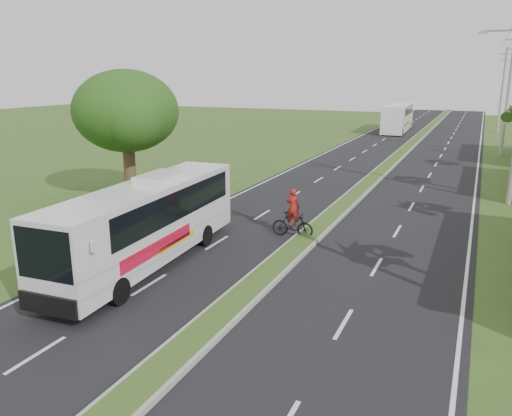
% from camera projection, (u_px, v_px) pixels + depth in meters
% --- Properties ---
extents(ground, '(180.00, 180.00, 0.00)m').
position_uv_depth(ground, '(238.00, 303.00, 16.23)').
color(ground, '#36541F').
rests_on(ground, ground).
extents(road_asphalt, '(14.00, 160.00, 0.02)m').
position_uv_depth(road_asphalt, '(368.00, 184.00, 33.85)').
color(road_asphalt, black).
rests_on(road_asphalt, ground).
extents(median_strip, '(1.20, 160.00, 0.18)m').
position_uv_depth(median_strip, '(368.00, 183.00, 33.82)').
color(median_strip, gray).
rests_on(median_strip, ground).
extents(lane_edge_left, '(0.12, 160.00, 0.01)m').
position_uv_depth(lane_edge_left, '(277.00, 176.00, 36.50)').
color(lane_edge_left, silver).
rests_on(lane_edge_left, ground).
extents(lane_edge_right, '(0.12, 160.00, 0.01)m').
position_uv_depth(lane_edge_right, '(475.00, 194.00, 31.20)').
color(lane_edge_right, silver).
rests_on(lane_edge_right, ground).
extents(shade_tree, '(6.30, 6.00, 7.54)m').
position_uv_depth(shade_tree, '(125.00, 114.00, 28.55)').
color(shade_tree, '#473321').
rests_on(shade_tree, ground).
extents(utility_pole_c, '(1.60, 0.28, 11.00)m').
position_uv_depth(utility_pole_c, '(508.00, 92.00, 44.88)').
color(utility_pole_c, gray).
rests_on(utility_pole_c, ground).
extents(utility_pole_d, '(1.60, 0.28, 10.50)m').
position_uv_depth(utility_pole_d, '(502.00, 90.00, 62.57)').
color(utility_pole_d, gray).
rests_on(utility_pole_d, ground).
extents(coach_bus_main, '(2.82, 10.73, 3.43)m').
position_uv_depth(coach_bus_main, '(148.00, 218.00, 19.08)').
color(coach_bus_main, silver).
rests_on(coach_bus_main, ground).
extents(coach_bus_far, '(2.98, 12.06, 3.49)m').
position_uv_depth(coach_bus_far, '(398.00, 116.00, 64.99)').
color(coach_bus_far, white).
rests_on(coach_bus_far, ground).
extents(motorcyclist, '(1.96, 0.61, 2.28)m').
position_uv_depth(motorcyclist, '(293.00, 220.00, 22.62)').
color(motorcyclist, black).
rests_on(motorcyclist, ground).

